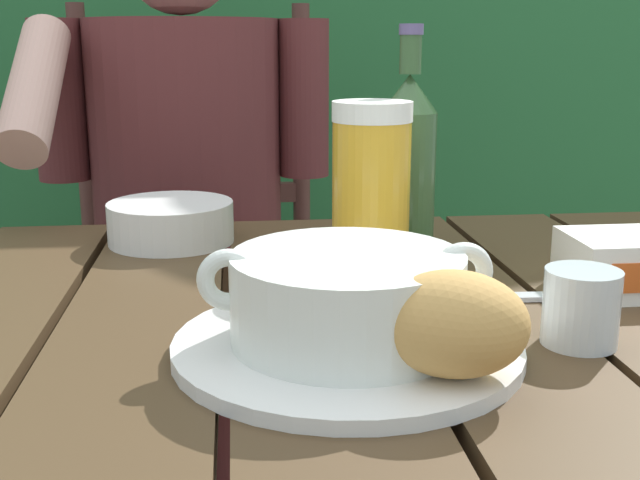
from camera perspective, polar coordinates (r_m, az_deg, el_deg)
The scene contains 12 objects.
dining_table at distance 0.74m, azimuth -0.48°, elevation -12.93°, with size 1.38×0.87×0.73m.
chair_near_diner at distance 1.60m, azimuth -8.81°, elevation -3.32°, with size 0.48×0.42×1.05m.
person_eating at distance 1.36m, azimuth -9.63°, elevation 2.94°, with size 0.48×0.47×1.22m.
serving_plate at distance 0.65m, azimuth 1.93°, elevation -7.62°, with size 0.28×0.28×0.01m.
soup_bowl at distance 0.64m, azimuth 1.96°, elevation -3.98°, with size 0.24×0.19×0.08m.
bread_roll at distance 0.58m, azimuth 9.52°, elevation -5.93°, with size 0.13×0.11×0.08m.
beer_glass at distance 0.85m, azimuth 3.68°, elevation 3.74°, with size 0.09×0.09×0.18m.
beer_bottle at distance 0.94m, azimuth 6.30°, elevation 5.65°, with size 0.07×0.07×0.26m.
water_glass_small at distance 0.70m, azimuth 18.20°, elevation -4.60°, with size 0.06×0.06×0.06m.
butter_tub at distance 0.86m, azimuth 21.42°, elevation -1.56°, with size 0.13×0.10×0.06m.
table_knife at distance 0.79m, azimuth 12.02°, elevation -3.99°, with size 0.15×0.03×0.01m.
diner_bowl at distance 1.01m, azimuth -10.63°, elevation 1.26°, with size 0.16×0.16×0.05m.
Camera 1 is at (-0.06, -0.65, 0.98)m, focal length 44.67 mm.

